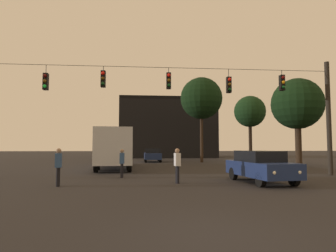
# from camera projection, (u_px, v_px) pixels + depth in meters

# --- Properties ---
(ground_plane) EXTENTS (168.00, 168.00, 0.00)m
(ground_plane) POSITION_uv_depth(u_px,v_px,m) (155.00, 163.00, 30.05)
(ground_plane) COLOR black
(ground_plane) RESTS_ON ground
(overhead_signal_span) EXTENTS (20.34, 0.44, 6.96)m
(overhead_signal_span) POSITION_uv_depth(u_px,v_px,m) (166.00, 105.00, 17.23)
(overhead_signal_span) COLOR black
(overhead_signal_span) RESTS_ON ground
(city_bus) EXTENTS (3.37, 11.16, 3.00)m
(city_bus) POSITION_uv_depth(u_px,v_px,m) (114.00, 145.00, 24.06)
(city_bus) COLOR #B7BCC6
(city_bus) RESTS_ON ground
(car_near_right) EXTENTS (2.25, 4.47, 1.52)m
(car_near_right) POSITION_uv_depth(u_px,v_px,m) (260.00, 166.00, 14.18)
(car_near_right) COLOR navy
(car_near_right) RESTS_ON ground
(car_far_left) EXTENTS (1.85, 4.36, 1.52)m
(car_far_left) POSITION_uv_depth(u_px,v_px,m) (152.00, 155.00, 33.21)
(car_far_left) COLOR navy
(car_far_left) RESTS_ON ground
(pedestrian_crossing_left) EXTENTS (0.25, 0.37, 1.58)m
(pedestrian_crossing_left) POSITION_uv_depth(u_px,v_px,m) (122.00, 162.00, 16.38)
(pedestrian_crossing_left) COLOR black
(pedestrian_crossing_left) RESTS_ON ground
(pedestrian_crossing_center) EXTENTS (0.27, 0.38, 1.65)m
(pedestrian_crossing_center) POSITION_uv_depth(u_px,v_px,m) (58.00, 165.00, 12.84)
(pedestrian_crossing_center) COLOR black
(pedestrian_crossing_center) RESTS_ON ground
(pedestrian_crossing_right) EXTENTS (0.30, 0.39, 1.64)m
(pedestrian_crossing_right) POSITION_uv_depth(u_px,v_px,m) (177.00, 164.00, 13.91)
(pedestrian_crossing_right) COLOR black
(pedestrian_crossing_right) RESTS_ON ground
(corner_building) EXTENTS (15.00, 11.31, 9.36)m
(corner_building) POSITION_uv_depth(u_px,v_px,m) (166.00, 129.00, 49.64)
(corner_building) COLOR black
(corner_building) RESTS_ON ground
(tree_left_silhouette) EXTENTS (4.04, 4.04, 8.28)m
(tree_left_silhouette) POSITION_uv_depth(u_px,v_px,m) (250.00, 112.00, 38.18)
(tree_left_silhouette) COLOR black
(tree_left_silhouette) RESTS_ON ground
(tree_behind_building) EXTENTS (4.65, 4.65, 9.41)m
(tree_behind_building) POSITION_uv_depth(u_px,v_px,m) (201.00, 98.00, 32.81)
(tree_behind_building) COLOR #2D2116
(tree_behind_building) RESTS_ON ground
(tree_right_far) EXTENTS (4.65, 4.65, 7.96)m
(tree_right_far) POSITION_uv_depth(u_px,v_px,m) (297.00, 104.00, 26.97)
(tree_right_far) COLOR #2D2116
(tree_right_far) RESTS_ON ground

